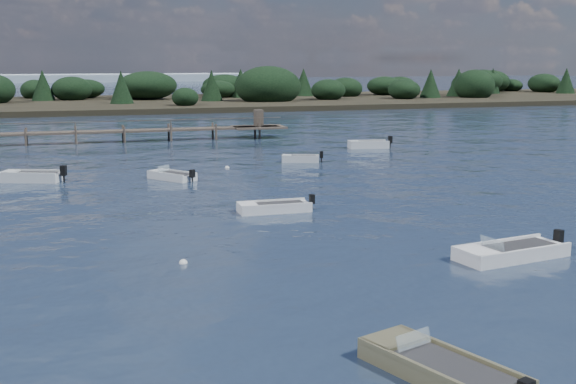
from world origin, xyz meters
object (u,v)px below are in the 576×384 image
object	(u,v)px
dinghy_mid_grey	(274,209)
tender_far_grey	(32,179)
dinghy_extra_a	(172,177)
tender_far_grey_b	(368,146)
dinghy_near_olive	(441,373)
dinghy_mid_white_a	(511,254)
tender_far_white	(301,160)

from	to	relation	value
dinghy_mid_grey	tender_far_grey	world-z (taller)	tender_far_grey
dinghy_extra_a	tender_far_grey	world-z (taller)	tender_far_grey
tender_far_grey_b	dinghy_near_olive	world-z (taller)	tender_far_grey_b
dinghy_near_olive	dinghy_mid_white_a	bearing A→B (deg)	48.06
tender_far_grey_b	tender_far_grey	world-z (taller)	tender_far_grey
dinghy_near_olive	tender_far_grey	xyz separation A→B (m)	(-10.62, 32.98, 0.04)
dinghy_mid_white_a	tender_far_white	size ratio (longest dim) A/B	1.61
dinghy_mid_white_a	tender_far_white	xyz separation A→B (m)	(0.38, 27.46, -0.00)
tender_far_grey_b	dinghy_mid_white_a	world-z (taller)	tender_far_grey_b
tender_far_white	dinghy_near_olive	bearing A→B (deg)	-102.84
dinghy_mid_white_a	tender_far_grey	xyz separation A→B (m)	(-18.50, 24.21, 0.04)
dinghy_mid_white_a	dinghy_mid_grey	bearing A→B (deg)	120.29
dinghy_mid_white_a	tender_far_white	bearing A→B (deg)	89.22
tender_far_grey_b	dinghy_near_olive	xyz separation A→B (m)	(-16.49, -42.57, -0.04)
tender_far_grey_b	tender_far_grey	distance (m)	28.76
tender_far_white	tender_far_grey_b	bearing A→B (deg)	37.63
tender_far_grey_b	dinghy_mid_white_a	xyz separation A→B (m)	(-8.61, -33.81, -0.04)
dinghy_extra_a	dinghy_near_olive	xyz separation A→B (m)	(2.08, -31.13, 0.01)
dinghy_mid_white_a	dinghy_extra_a	bearing A→B (deg)	114.01
dinghy_mid_white_a	tender_far_white	distance (m)	27.46
dinghy_mid_white_a	dinghy_near_olive	xyz separation A→B (m)	(-7.88, -8.77, -0.00)
tender_far_white	tender_far_grey	world-z (taller)	tender_far_grey
tender_far_grey_b	dinghy_mid_grey	world-z (taller)	tender_far_grey_b
dinghy_mid_white_a	tender_far_grey	size ratio (longest dim) A/B	1.21
tender_far_grey_b	dinghy_mid_grey	distance (m)	27.32
dinghy_extra_a	tender_far_grey_b	world-z (taller)	tender_far_grey_b
dinghy_mid_grey	dinghy_near_olive	distance (m)	19.81
tender_far_grey_b	dinghy_extra_a	bearing A→B (deg)	-148.35
dinghy_extra_a	tender_far_white	size ratio (longest dim) A/B	1.08
dinghy_near_olive	tender_far_white	bearing A→B (deg)	77.16
dinghy_mid_grey	tender_far_grey	distance (m)	17.91
tender_far_grey_b	tender_far_white	bearing A→B (deg)	-142.37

